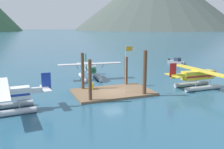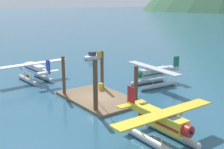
# 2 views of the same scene
# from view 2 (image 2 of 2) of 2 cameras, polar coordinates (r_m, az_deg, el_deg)

# --- Properties ---
(ground_plane) EXTENTS (1200.00, 1200.00, 0.00)m
(ground_plane) POSITION_cam_2_polar(r_m,az_deg,el_deg) (35.33, -2.58, -4.95)
(ground_plane) COLOR #285670
(dock_platform) EXTENTS (10.24, 6.50, 0.30)m
(dock_platform) POSITION_cam_2_polar(r_m,az_deg,el_deg) (35.28, -2.58, -4.72)
(dock_platform) COLOR brown
(dock_platform) RESTS_ON ground
(piling_near_left) EXTENTS (0.41, 0.41, 5.08)m
(piling_near_left) POSITION_cam_2_polar(r_m,az_deg,el_deg) (36.50, -9.57, -0.35)
(piling_near_left) COLOR brown
(piling_near_left) RESTS_ON ground
(piling_near_right) EXTENTS (0.50, 0.50, 5.85)m
(piling_near_right) POSITION_cam_2_polar(r_m,az_deg,el_deg) (30.46, -3.31, -2.32)
(piling_near_right) COLOR brown
(piling_near_right) RESTS_ON ground
(piling_far_left) EXTENTS (0.43, 0.43, 5.25)m
(piling_far_left) POSITION_cam_2_polar(r_m,az_deg,el_deg) (38.75, -1.99, 0.82)
(piling_far_left) COLOR brown
(piling_far_left) RESTS_ON ground
(piling_far_right) EXTENTS (0.47, 0.47, 4.38)m
(piling_far_right) POSITION_cam_2_polar(r_m,az_deg,el_deg) (33.99, 4.76, -1.89)
(piling_far_right) COLOR brown
(piling_far_right) RESTS_ON ground
(flagpole) EXTENTS (0.95, 0.10, 6.09)m
(flagpole) POSITION_cam_2_polar(r_m,az_deg,el_deg) (32.45, -2.82, 0.83)
(flagpole) COLOR silver
(flagpole) RESTS_ON dock_platform
(fuel_drum) EXTENTS (0.62, 0.62, 0.88)m
(fuel_drum) POSITION_cam_2_polar(r_m,az_deg,el_deg) (38.02, -2.23, -2.38)
(fuel_drum) COLOR gold
(fuel_drum) RESTS_ON dock_platform
(mooring_buoy) EXTENTS (0.78, 0.78, 0.78)m
(mooring_buoy) POSITION_cam_2_polar(r_m,az_deg,el_deg) (46.24, -16.56, -0.43)
(mooring_buoy) COLOR orange
(mooring_buoy) RESTS_ON ground
(seaplane_silver_bow_centre) EXTENTS (10.49, 7.96, 3.84)m
(seaplane_silver_bow_centre) POSITION_cam_2_polar(r_m,az_deg,el_deg) (41.06, 8.29, -0.07)
(seaplane_silver_bow_centre) COLOR #B7BABF
(seaplane_silver_bow_centre) RESTS_ON ground
(seaplane_yellow_stbd_aft) EXTENTS (7.98, 10.43, 3.84)m
(seaplane_yellow_stbd_aft) POSITION_cam_2_polar(r_m,az_deg,el_deg) (24.93, 9.98, -9.63)
(seaplane_yellow_stbd_aft) COLOR #B7BABF
(seaplane_yellow_stbd_aft) RESTS_ON ground
(seaplane_white_port_aft) EXTENTS (7.98, 10.46, 3.84)m
(seaplane_white_port_aft) POSITION_cam_2_polar(r_m,az_deg,el_deg) (44.73, -14.98, 0.77)
(seaplane_white_port_aft) COLOR #B7BABF
(seaplane_white_port_aft) RESTS_ON ground
(boat_white_open_west) EXTENTS (2.37, 4.82, 1.50)m
(boat_white_open_west) POSITION_cam_2_polar(r_m,az_deg,el_deg) (60.74, -3.83, 3.60)
(boat_white_open_west) COLOR silver
(boat_white_open_west) RESTS_ON ground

